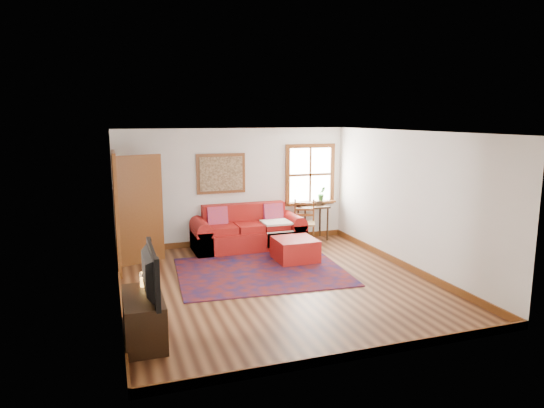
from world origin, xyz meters
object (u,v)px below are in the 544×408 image
object	(u,v)px
red_leather_sofa	(248,234)
media_cabinet	(144,318)
ladder_back_chair	(304,221)
red_ottoman	(295,250)
side_table	(313,211)

from	to	relation	value
red_leather_sofa	media_cabinet	world-z (taller)	red_leather_sofa
red_leather_sofa	ladder_back_chair	bearing A→B (deg)	-8.92
red_ottoman	side_table	xyz separation A→B (m)	(0.99, 1.43, 0.43)
media_cabinet	side_table	bearing A→B (deg)	44.91
red_leather_sofa	red_ottoman	bearing A→B (deg)	-63.51
side_table	red_ottoman	bearing A→B (deg)	-124.72
side_table	media_cabinet	xyz separation A→B (m)	(-4.00, -3.98, -0.36)
red_leather_sofa	red_ottoman	size ratio (longest dim) A/B	3.03
red_ottoman	media_cabinet	xyz separation A→B (m)	(-3.01, -2.55, 0.07)
media_cabinet	red_ottoman	bearing A→B (deg)	40.36
red_leather_sofa	side_table	xyz separation A→B (m)	(1.59, 0.23, 0.35)
red_ottoman	side_table	world-z (taller)	side_table
side_table	media_cabinet	size ratio (longest dim) A/B	0.74
side_table	red_leather_sofa	bearing A→B (deg)	-171.79
red_ottoman	media_cabinet	distance (m)	3.94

